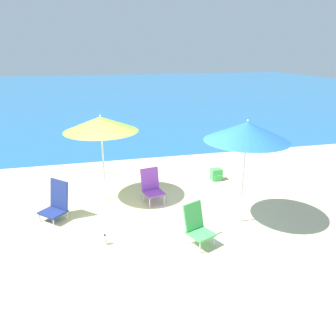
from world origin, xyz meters
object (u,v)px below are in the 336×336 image
Objects in this scene: beach_chair_green at (197,224)px; beach_chair_purple at (152,186)px; beach_chair_navy at (56,202)px; water_bottle at (105,241)px; beach_umbrella_lime at (101,124)px; backpack_green at (216,175)px; beach_umbrella_blue at (247,131)px.

beach_chair_green is 0.96× the size of beach_chair_purple.
beach_chair_navy is (-2.12, -0.33, -0.02)m from beach_chair_purple.
water_bottle is at bearing -9.86° from beach_chair_navy.
beach_umbrella_lime is 2.67× the size of beach_chair_green.
beach_umbrella_lime is 9.82× the size of water_bottle.
beach_umbrella_lime reaches higher than beach_chair_green.
backpack_green is at bearing 12.39° from beach_chair_purple.
backpack_green is at bearing 61.32° from beach_chair_navy.
beach_chair_green is 3.68× the size of water_bottle.
beach_chair_green is 2.39× the size of backpack_green.
beach_umbrella_blue reaches higher than backpack_green.
beach_umbrella_lime reaches higher than beach_chair_purple.
backpack_green is (0.40, 2.32, -1.79)m from beach_umbrella_blue.
backpack_green is (2.01, 0.91, -0.24)m from beach_chair_purple.
beach_chair_purple is 2.04m from water_bottle.
beach_umbrella_lime reaches higher than backpack_green.
beach_chair_green is at bearing -57.02° from beach_umbrella_lime.
water_bottle is (-2.81, -0.20, -1.87)m from beach_umbrella_blue.
beach_chair_green is 0.92× the size of beach_chair_navy.
beach_chair_navy reaches higher than beach_chair_green.
beach_umbrella_lime is at bearing 147.55° from beach_chair_purple.
beach_umbrella_blue is 10.39× the size of water_bottle.
water_bottle is (0.92, -1.28, -0.30)m from beach_chair_navy.
beach_chair_purple is 2.15m from beach_chair_navy.
beach_chair_purple is 3.83× the size of water_bottle.
beach_chair_purple reaches higher than beach_chair_green.
beach_chair_green is at bearing -11.55° from water_bottle.
beach_chair_navy reaches higher than beach_chair_purple.
beach_chair_navy is 3.98× the size of water_bottle.
beach_chair_green is (-1.14, -0.54, -1.57)m from beach_umbrella_blue.
beach_chair_green is 3.05m from beach_chair_navy.
beach_chair_green is 3.26m from backpack_green.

